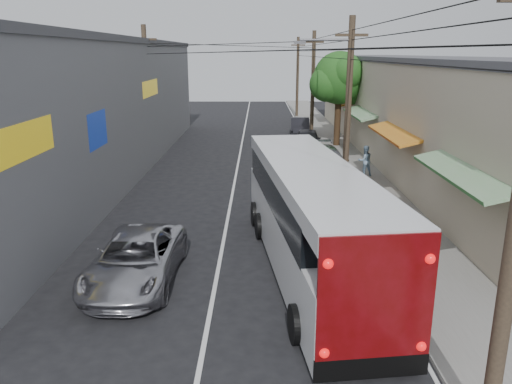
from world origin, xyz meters
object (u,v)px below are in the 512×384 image
jeepney (136,259)px  parked_car_mid (308,140)px  parked_suv (323,164)px  coach_bus (310,216)px  pedestrian_near (366,201)px  pedestrian_far (365,161)px  parked_car_far (300,127)px

jeepney → parked_car_mid: parked_car_mid is taller
jeepney → parked_suv: parked_suv is taller
coach_bus → jeepney: coach_bus is taller
parked_car_mid → pedestrian_near: pedestrian_near is taller
pedestrian_near → parked_suv: bearing=-70.2°
coach_bus → pedestrian_near: bearing=50.2°
pedestrian_far → parked_car_mid: bearing=-86.0°
parked_suv → jeepney: bearing=-124.5°
coach_bus → parked_suv: coach_bus is taller
coach_bus → jeepney: (-5.12, -0.99, -1.00)m
coach_bus → parked_car_mid: size_ratio=2.75×
jeepney → parked_car_mid: (6.91, 20.38, 0.02)m
pedestrian_far → parked_car_far: bearing=-93.5°
jeepney → pedestrian_near: bearing=34.2°
parked_car_mid → jeepney: bearing=-105.3°
jeepney → parked_suv: bearing=61.1°
pedestrian_near → jeepney: bearing=46.4°
jeepney → pedestrian_near: size_ratio=3.02×
jeepney → parked_car_far: jeepney is taller
coach_bus → parked_suv: bearing=73.7°
parked_car_far → parked_car_mid: bearing=-86.6°
coach_bus → jeepney: bearing=-176.1°
coach_bus → parked_suv: size_ratio=1.93×
pedestrian_far → pedestrian_near: bearing=66.0°
jeepney → parked_car_far: size_ratio=1.20×
jeepney → parked_car_mid: size_ratio=1.20×
parked_suv → parked_car_far: parked_suv is taller
parked_suv → parked_car_far: bearing=85.5°
parked_car_mid → pedestrian_near: bearing=-83.6°
parked_car_mid → pedestrian_near: (0.80, -15.35, 0.24)m
coach_bus → pedestrian_near: 4.86m
parked_car_far → pedestrian_near: pedestrian_near is taller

